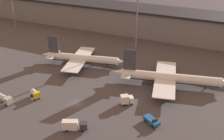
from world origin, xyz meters
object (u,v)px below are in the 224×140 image
Objects in this scene: service_vehicle_2 at (74,125)px; service_vehicle_0 at (4,98)px; airplane_1 at (169,78)px; airplane_0 at (82,58)px; service_vehicle_5 at (35,94)px; service_vehicle_1 at (126,99)px; service_vehicle_4 at (152,120)px.

service_vehicle_0 is at bearing 149.75° from service_vehicle_2.
service_vehicle_0 is 1.01× the size of service_vehicle_2.
airplane_1 is 44.64m from service_vehicle_2.
service_vehicle_2 is at bearing -75.31° from airplane_0.
service_vehicle_0 is at bearing -110.80° from service_vehicle_5.
service_vehicle_1 reaches higher than service_vehicle_0.
airplane_1 is at bearing -15.78° from airplane_0.
service_vehicle_2 reaches higher than service_vehicle_5.
airplane_0 reaches higher than service_vehicle_2.
service_vehicle_5 is (-42.60, -29.70, -1.65)m from airplane_1.
service_vehicle_0 is 31.47m from service_vehicle_2.
service_vehicle_1 reaches higher than service_vehicle_2.
service_vehicle_0 is at bearing 165.65° from service_vehicle_1.
service_vehicle_1 is (31.15, -22.19, -1.10)m from airplane_0.
service_vehicle_4 is (1.44, -26.84, -2.10)m from airplane_1.
service_vehicle_0 is 10.95m from service_vehicle_5.
service_vehicle_1 is at bearing -47.95° from airplane_0.
airplane_0 is 41.40m from airplane_1.
service_vehicle_2 is (-19.50, -40.13, -1.31)m from airplane_1.
service_vehicle_0 is (-50.81, -36.95, -1.59)m from airplane_1.
service_vehicle_1 is 0.80× the size of service_vehicle_4.
airplane_1 is at bearing 126.44° from service_vehicle_4.
service_vehicle_5 is (8.21, 7.25, -0.06)m from service_vehicle_0.
service_vehicle_5 reaches higher than service_vehicle_0.
service_vehicle_1 is 1.01× the size of service_vehicle_5.
airplane_1 reaches higher than service_vehicle_0.
service_vehicle_5 is (-32.42, -9.89, -0.33)m from service_vehicle_1.
airplane_1 is 7.26× the size of service_vehicle_4.
service_vehicle_5 is at bearing 53.84° from service_vehicle_0.
airplane_0 is 7.80× the size of service_vehicle_1.
airplane_1 is (41.33, -2.38, 0.21)m from airplane_0.
service_vehicle_4 is at bearing -68.40° from service_vehicle_1.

